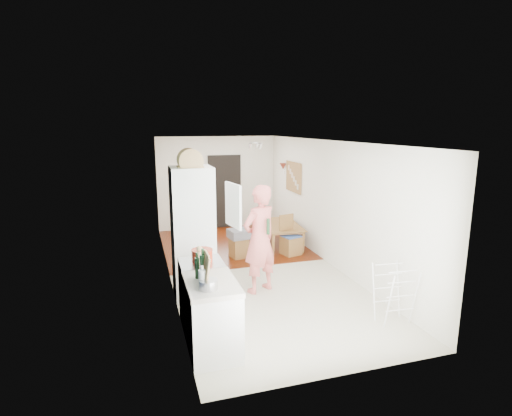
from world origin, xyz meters
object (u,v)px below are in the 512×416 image
dining_table (282,236)px  dining_chair (291,235)px  drying_rack (394,294)px  stool (239,248)px  person (260,230)px

dining_table → dining_chair: dining_chair is taller
dining_table → drying_rack: size_ratio=1.49×
stool → dining_chair: bearing=-7.0°
person → dining_table: (1.28, 2.35, -0.86)m
dining_table → stool: size_ratio=2.92×
dining_chair → drying_rack: (0.27, -3.28, -0.01)m
dining_chair → person: bearing=-141.4°
person → stool: (0.09, 1.80, -0.87)m
drying_rack → person: bearing=137.9°
dining_chair → stool: dining_chair is taller
person → drying_rack: 2.31m
drying_rack → dining_table: bearing=98.2°
person → stool: person is taller
drying_rack → stool: bearing=117.4°
dining_table → stool: bearing=120.4°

